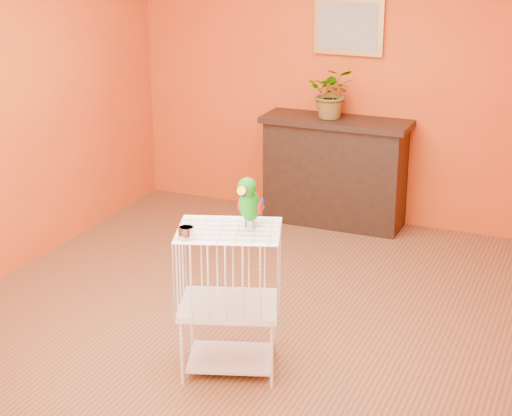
% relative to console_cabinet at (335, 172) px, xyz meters
% --- Properties ---
extents(ground, '(4.50, 4.50, 0.00)m').
position_rel_console_cabinet_xyz_m(ground, '(0.02, -2.02, -0.49)').
color(ground, brown).
rests_on(ground, ground).
extents(room_shell, '(4.50, 4.50, 4.50)m').
position_rel_console_cabinet_xyz_m(room_shell, '(0.02, -2.02, 1.10)').
color(room_shell, '#C34D12').
rests_on(room_shell, ground).
extents(console_cabinet, '(1.31, 0.47, 0.97)m').
position_rel_console_cabinet_xyz_m(console_cabinet, '(0.00, 0.00, 0.00)').
color(console_cabinet, black).
rests_on(console_cabinet, ground).
extents(potted_plant, '(0.51, 0.54, 0.35)m').
position_rel_console_cabinet_xyz_m(potted_plant, '(-0.04, 0.03, 0.66)').
color(potted_plant, '#26722D').
rests_on(potted_plant, console_cabinet).
extents(framed_picture, '(0.62, 0.04, 0.50)m').
position_rel_console_cabinet_xyz_m(framed_picture, '(0.02, 0.20, 1.26)').
color(framed_picture, '#A37D3A').
rests_on(framed_picture, room_shell).
extents(birdcage, '(0.71, 0.63, 0.92)m').
position_rel_console_cabinet_xyz_m(birdcage, '(0.23, -2.75, -0.01)').
color(birdcage, silver).
rests_on(birdcage, ground).
extents(feed_cup, '(0.09, 0.09, 0.06)m').
position_rel_console_cabinet_xyz_m(feed_cup, '(0.07, -2.97, 0.47)').
color(feed_cup, silver).
rests_on(feed_cup, birdcage).
extents(parrot, '(0.15, 0.28, 0.32)m').
position_rel_console_cabinet_xyz_m(parrot, '(0.33, -2.67, 0.60)').
color(parrot, '#59544C').
rests_on(parrot, birdcage).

